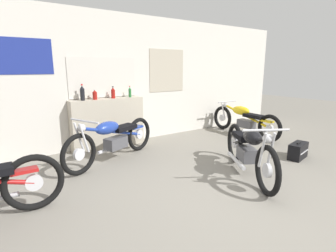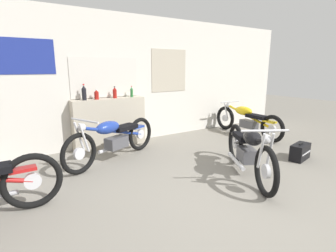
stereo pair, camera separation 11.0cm
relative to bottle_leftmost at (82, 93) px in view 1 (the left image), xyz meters
name	(u,v)px [view 1 (the left image)]	position (x,y,z in m)	size (l,w,h in m)	color
ground_plane	(242,203)	(0.94, -3.22, -1.18)	(24.00, 24.00, 0.00)	gray
wall_back	(121,80)	(0.93, 0.19, 0.22)	(10.00, 0.07, 2.80)	silver
sill_counter	(108,123)	(0.50, 0.01, -0.66)	(1.54, 0.28, 1.04)	#B7AD99
bottle_leftmost	(82,93)	(0.00, 0.00, 0.00)	(0.09, 0.09, 0.32)	black
bottle_left_center	(95,95)	(0.25, 0.00, -0.05)	(0.09, 0.09, 0.21)	maroon
bottle_center	(113,93)	(0.64, 0.01, -0.03)	(0.08, 0.08, 0.25)	maroon
bottle_right_center	(130,92)	(1.03, 0.00, -0.03)	(0.06, 0.06, 0.24)	#23662D
motorcycle_blue	(113,138)	(0.23, -0.84, -0.76)	(2.05, 0.99, 0.86)	black
motorcycle_black	(249,149)	(1.71, -2.67, -0.76)	(1.09, 1.77, 0.87)	black
motorcycle_yellow	(244,119)	(3.71, -0.96, -0.78)	(0.64, 2.16, 0.80)	black
hard_case_black	(298,151)	(3.12, -2.71, -1.03)	(0.53, 0.31, 0.32)	black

